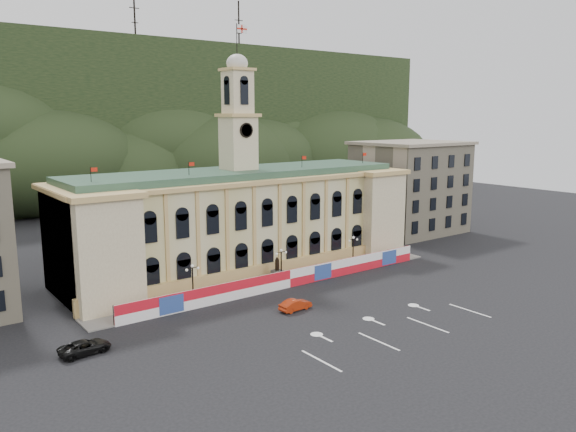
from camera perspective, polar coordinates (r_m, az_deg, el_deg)
ground at (r=68.58m, az=7.88°, el=-10.18°), size 260.00×260.00×0.00m
lane_markings at (r=65.38m, az=11.02°, el=-11.31°), size 26.00×10.00×0.02m
hill_ridge at (r=173.52m, az=-21.87°, el=8.03°), size 230.00×80.00×64.00m
city_hall at (r=87.54m, az=-4.82°, el=-0.33°), size 56.20×17.60×37.10m
side_building_right at (r=117.84m, az=12.29°, el=2.90°), size 21.00×17.00×18.60m
hoarding_fence at (r=79.02m, az=0.18°, el=-6.37°), size 50.00×0.44×2.50m
pavement at (r=81.39m, az=-1.00°, el=-6.73°), size 56.00×5.50×0.16m
statue at (r=81.27m, az=-1.11°, el=-5.95°), size 1.40×1.40×3.72m
lamp_left at (r=72.91m, az=-9.66°, el=-6.45°), size 1.96×0.44×5.15m
lamp_center at (r=79.99m, az=-0.69°, el=-4.81°), size 1.96×0.44×5.15m
lamp_right at (r=88.73m, az=6.63°, el=-3.37°), size 1.96×0.44×5.15m
red_sedan at (r=70.12m, az=0.76°, el=-9.00°), size 2.00×4.49×1.42m
black_suv at (r=61.60m, az=-19.93°, el=-12.41°), size 3.18×5.52×1.43m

